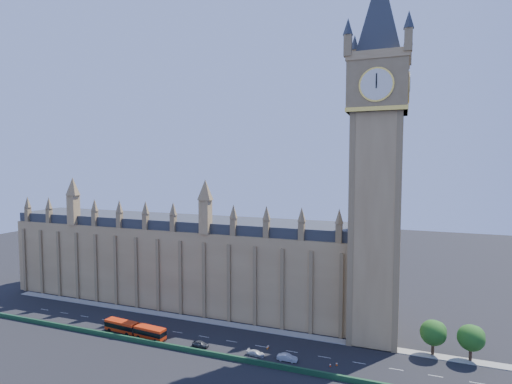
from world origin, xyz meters
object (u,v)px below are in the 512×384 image
(red_bus, at_px, (135,329))
(car_grey, at_px, (201,344))
(car_white, at_px, (256,353))
(car_silver, at_px, (287,358))

(red_bus, bearing_deg, car_grey, 5.77)
(car_grey, bearing_deg, red_bus, 90.73)
(car_grey, bearing_deg, car_white, -88.18)
(red_bus, relative_size, car_silver, 4.04)
(red_bus, xyz_separation_m, car_silver, (41.77, 1.01, -0.92))
(car_white, bearing_deg, red_bus, 93.53)
(car_silver, bearing_deg, red_bus, 90.73)
(car_grey, relative_size, car_white, 0.99)
(car_white, bearing_deg, car_grey, 94.16)
(car_silver, xyz_separation_m, car_white, (-7.74, -0.22, -0.16))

